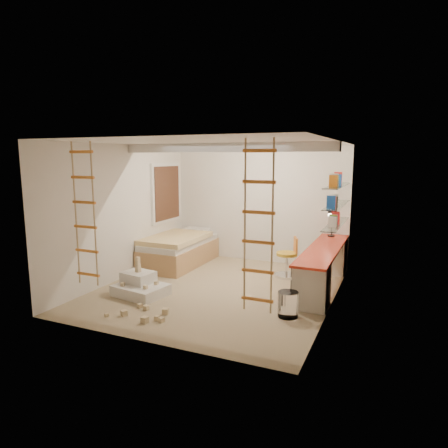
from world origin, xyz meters
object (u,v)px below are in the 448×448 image
at_px(desk, 323,266).
at_px(play_platform, 140,286).
at_px(swivel_chair, 288,262).
at_px(bed, 180,250).

height_order(desk, play_platform, desk).
relative_size(swivel_chair, play_platform, 0.86).
xyz_separation_m(desk, play_platform, (-2.83, -1.64, -0.26)).
bearing_deg(bed, swivel_chair, 1.00).
height_order(swivel_chair, play_platform, swivel_chair).
bearing_deg(desk, bed, 173.51).
bearing_deg(swivel_chair, play_platform, -135.38).
height_order(desk, bed, desk).
bearing_deg(swivel_chair, desk, -28.26).
relative_size(desk, bed, 1.40).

